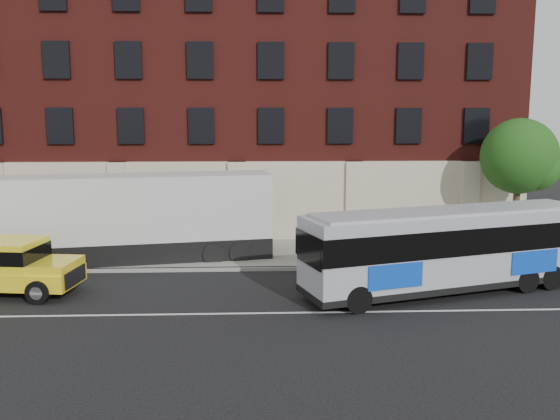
{
  "coord_description": "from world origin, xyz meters",
  "views": [
    {
      "loc": [
        0.99,
        -18.42,
        6.46
      ],
      "look_at": [
        1.94,
        5.5,
        2.66
      ],
      "focal_mm": 38.27,
      "sensor_mm": 36.0,
      "label": 1
    }
  ],
  "objects_px": {
    "street_tree": "(520,159)",
    "yellow_suv": "(2,263)",
    "city_bus": "(451,247)",
    "sign_pole": "(27,238)",
    "shipping_container": "(137,220)"
  },
  "relations": [
    {
      "from": "sign_pole",
      "to": "street_tree",
      "type": "bearing_deg",
      "value": 8.61
    },
    {
      "from": "city_bus",
      "to": "shipping_container",
      "type": "distance_m",
      "value": 13.32
    },
    {
      "from": "sign_pole",
      "to": "yellow_suv",
      "type": "distance_m",
      "value": 3.11
    },
    {
      "from": "street_tree",
      "to": "yellow_suv",
      "type": "relative_size",
      "value": 1.14
    },
    {
      "from": "sign_pole",
      "to": "city_bus",
      "type": "distance_m",
      "value": 16.97
    },
    {
      "from": "street_tree",
      "to": "shipping_container",
      "type": "xyz_separation_m",
      "value": [
        -17.81,
        -1.88,
        -2.48
      ]
    },
    {
      "from": "city_bus",
      "to": "yellow_suv",
      "type": "relative_size",
      "value": 2.12
    },
    {
      "from": "yellow_suv",
      "to": "shipping_container",
      "type": "bearing_deg",
      "value": 48.45
    },
    {
      "from": "street_tree",
      "to": "yellow_suv",
      "type": "distance_m",
      "value": 22.99
    },
    {
      "from": "city_bus",
      "to": "yellow_suv",
      "type": "distance_m",
      "value": 16.42
    },
    {
      "from": "street_tree",
      "to": "shipping_container",
      "type": "bearing_deg",
      "value": -173.96
    },
    {
      "from": "sign_pole",
      "to": "street_tree",
      "type": "relative_size",
      "value": 0.4
    },
    {
      "from": "street_tree",
      "to": "shipping_container",
      "type": "distance_m",
      "value": 18.08
    },
    {
      "from": "sign_pole",
      "to": "yellow_suv",
      "type": "relative_size",
      "value": 0.46
    },
    {
      "from": "sign_pole",
      "to": "street_tree",
      "type": "xyz_separation_m",
      "value": [
        22.04,
        3.34,
        2.96
      ]
    }
  ]
}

